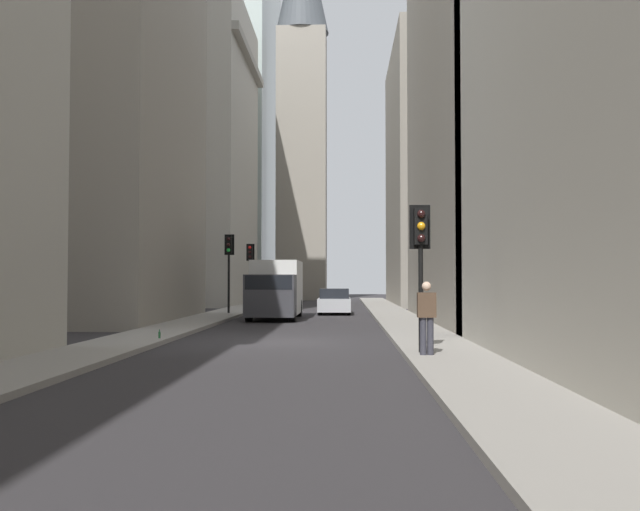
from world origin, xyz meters
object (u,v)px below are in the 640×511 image
Objects in this scene: traffic_light_far_junction at (250,260)px; discarded_bottle at (159,335)px; delivery_truck at (276,289)px; traffic_light_foreground at (421,244)px; traffic_light_midblock at (229,255)px; sedan_silver at (335,302)px; pedestrian at (427,315)px.

traffic_light_far_junction is 15.08× the size of discarded_bottle.
traffic_light_foreground is (-16.50, -5.23, 1.36)m from delivery_truck.
traffic_light_midblock is at bearing 179.21° from traffic_light_far_junction.
sedan_silver is at bearing -71.32° from traffic_light_midblock.
discarded_bottle is at bearing 169.83° from delivery_truck.
pedestrian is at bearing -162.75° from delivery_truck.
traffic_light_foreground is 28.25m from traffic_light_far_junction.
discarded_bottle is (3.78, 7.51, -2.57)m from traffic_light_foreground.
discarded_bottle is (-15.76, -0.52, -2.97)m from traffic_light_midblock.
traffic_light_foreground reaches higher than delivery_truck.
traffic_light_far_junction is at bearing 1.03° from discarded_bottle.
traffic_light_midblock is 2.41× the size of pedestrian.
traffic_light_far_junction is (7.58, -0.10, -0.09)m from traffic_light_midblock.
traffic_light_far_junction is at bearing 16.31° from traffic_light_foreground.
pedestrian is (-20.12, -8.11, -2.13)m from traffic_light_midblock.
traffic_light_foreground is at bearing -163.69° from traffic_light_far_junction.
pedestrian is at bearing -173.52° from sedan_silver.
discarded_bottle is at bearing 63.30° from traffic_light_foreground.
traffic_light_far_junction is 23.51m from discarded_bottle.
discarded_bottle is at bearing 163.94° from sedan_silver.
traffic_light_foreground is at bearing -173.53° from sedan_silver.
delivery_truck reaches higher than pedestrian.
delivery_truck is 5.73m from sedan_silver.
traffic_light_midblock is at bearing 1.90° from discarded_bottle.
delivery_truck is 17.88m from pedestrian.
traffic_light_midblock is 16.04m from discarded_bottle.
traffic_light_foreground is at bearing 6.83° from pedestrian.
delivery_truck is 4.49m from traffic_light_midblock.
traffic_light_foreground is 0.87× the size of traffic_light_midblock.
delivery_truck is 12.98m from discarded_bottle.
delivery_truck is 1.50× the size of sedan_silver.
pedestrian reaches higher than sedan_silver.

